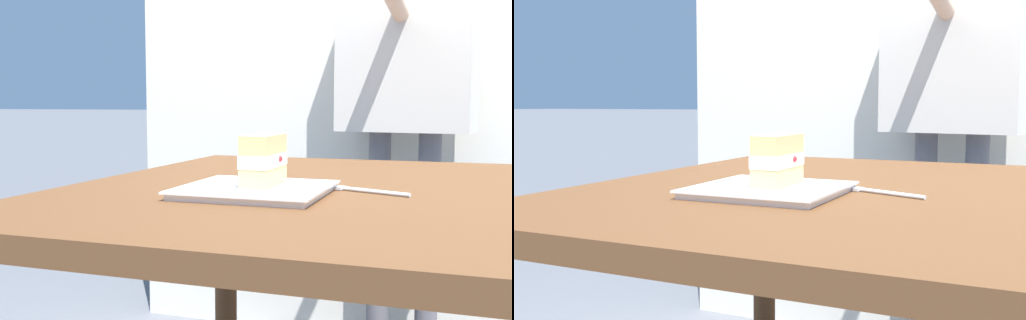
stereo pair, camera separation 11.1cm
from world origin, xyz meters
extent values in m
cylinder|color=brown|center=(0.54, 0.46, 0.37)|extent=(0.07, 0.07, 0.74)
cube|color=brown|center=(0.00, 0.00, 0.76)|extent=(1.19, 1.05, 0.04)
cube|color=white|center=(-0.16, 0.12, 0.78)|extent=(0.25, 0.25, 0.01)
cube|color=white|center=(-0.16, 0.12, 0.79)|extent=(0.26, 0.26, 0.00)
cube|color=#E0C17A|center=(-0.15, 0.10, 0.81)|extent=(0.13, 0.05, 0.04)
cube|color=white|center=(-0.15, 0.10, 0.84)|extent=(0.13, 0.06, 0.02)
sphere|color=red|center=(-0.19, 0.13, 0.84)|extent=(0.02, 0.02, 0.02)
sphere|color=red|center=(-0.14, 0.08, 0.84)|extent=(0.01, 0.01, 0.01)
sphere|color=red|center=(-0.12, 0.13, 0.84)|extent=(0.02, 0.02, 0.02)
sphere|color=red|center=(-0.12, 0.13, 0.84)|extent=(0.01, 0.01, 0.01)
cube|color=#E0C17A|center=(-0.15, 0.10, 0.87)|extent=(0.13, 0.05, 0.04)
cube|color=white|center=(-0.15, 0.10, 0.89)|extent=(0.12, 0.05, 0.00)
cylinder|color=silver|center=(-0.08, -0.09, 0.78)|extent=(0.06, 0.13, 0.01)
cube|color=silver|center=(-0.05, -0.01, 0.78)|extent=(0.03, 0.04, 0.01)
cylinder|color=slate|center=(0.97, 0.04, 0.42)|extent=(0.08, 0.08, 0.85)
cylinder|color=slate|center=(0.94, -0.13, 0.42)|extent=(0.08, 0.08, 0.85)
cube|color=beige|center=(0.96, -0.05, 1.15)|extent=(0.26, 0.48, 0.60)
cube|color=silver|center=(3.97, -0.19, 1.22)|extent=(5.67, 2.54, 2.43)
camera|label=1|loc=(-1.21, -0.25, 0.95)|focal=42.29mm
camera|label=2|loc=(-1.17, -0.35, 0.95)|focal=42.29mm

